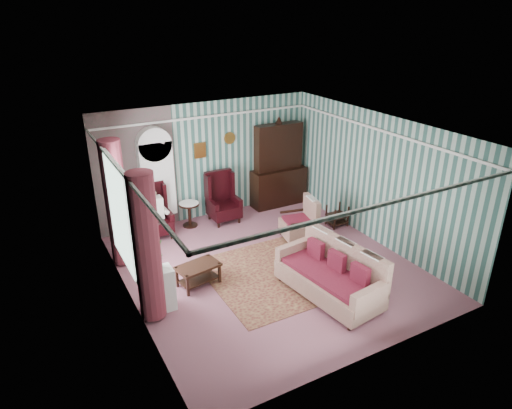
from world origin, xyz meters
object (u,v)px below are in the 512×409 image
plant_stand (158,290)px  floral_armchair (299,217)px  bookcase (158,185)px  round_side_table (190,215)px  wingback_right (224,198)px  nest_table (337,215)px  coffee_table (198,275)px  dresser_hutch (279,163)px  wingback_left (154,212)px  sofa (329,271)px  seated_woman (154,213)px

plant_stand → floral_armchair: size_ratio=0.73×
bookcase → round_side_table: bookcase is taller
wingback_right → floral_armchair: size_ratio=1.15×
nest_table → coffee_table: nest_table is taller
bookcase → wingback_right: 1.63m
bookcase → dresser_hutch: (3.25, -0.12, 0.06)m
plant_stand → coffee_table: size_ratio=0.99×
coffee_table → dresser_hutch: bearing=37.7°
wingback_left → coffee_table: bearing=-87.3°
nest_table → floral_armchair: bearing=-173.6°
plant_stand → sofa: bearing=-21.1°
wingback_right → coffee_table: wingback_right is taller
bookcase → round_side_table: bearing=-20.3°
plant_stand → seated_woman: bearing=73.8°
round_side_table → sofa: bearing=-73.8°
bookcase → coffee_table: (-0.14, -2.74, -0.91)m
wingback_right → sofa: (0.31, -3.86, -0.08)m
wingback_left → plant_stand: size_ratio=1.56×
dresser_hutch → wingback_right: bearing=-171.2°
wingback_right → seated_woman: bearing=180.0°
seated_woman → plant_stand: bearing=-106.2°
seated_woman → plant_stand: seated_woman is taller
round_side_table → plant_stand: 3.36m
dresser_hutch → wingback_left: 3.55m
seated_woman → round_side_table: bearing=9.5°
bookcase → wingback_right: (1.50, -0.39, -0.50)m
floral_armchair → round_side_table: bearing=58.1°
round_side_table → floral_armchair: 2.69m
bookcase → seated_woman: size_ratio=1.90×
bookcase → round_side_table: (0.65, -0.24, -0.82)m
wingback_right → nest_table: wingback_right is taller
wingback_left → coffee_table: size_ratio=1.54×
bookcase → dresser_hutch: dresser_hutch is taller
bookcase → wingback_left: bearing=-122.7°
wingback_left → seated_woman: wingback_left is taller
bookcase → wingback_left: 0.68m
nest_table → floral_armchair: 1.26m
wingback_left → dresser_hutch: bearing=4.4°
wingback_left → floral_armchair: wingback_left is taller
round_side_table → coffee_table: 2.63m
wingback_left → sofa: 4.37m
dresser_hutch → nest_table: (0.57, -1.82, -0.91)m
floral_armchair → coffee_table: bearing=115.0°
bookcase → plant_stand: 3.39m
seated_woman → nest_table: bearing=-20.8°
wingback_left → wingback_right: same height
seated_woman → sofa: seated_woman is taller
wingback_right → floral_armchair: wingback_right is taller
round_side_table → coffee_table: round_side_table is taller
round_side_table → sofa: 4.18m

